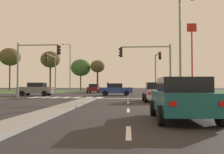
# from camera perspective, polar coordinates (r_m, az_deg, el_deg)

# --- Properties ---
(ground_plane) EXTENTS (200.00, 200.00, 0.00)m
(ground_plane) POSITION_cam_1_polar(r_m,az_deg,el_deg) (31.55, -2.74, -4.22)
(ground_plane) COLOR #282628
(grass_verge_far_left) EXTENTS (35.00, 35.00, 0.01)m
(grass_verge_far_left) POSITION_cam_1_polar(r_m,az_deg,el_deg) (62.92, -23.85, -2.91)
(grass_verge_far_left) COLOR #385B2D
(grass_verge_far_left) RESTS_ON ground
(median_island_near) EXTENTS (1.20, 22.00, 0.14)m
(median_island_near) POSITION_cam_1_polar(r_m,az_deg,el_deg) (12.87, -12.21, -7.21)
(median_island_near) COLOR gray
(median_island_near) RESTS_ON ground
(median_island_far) EXTENTS (1.20, 36.00, 0.14)m
(median_island_far) POSITION_cam_1_polar(r_m,az_deg,el_deg) (56.45, 0.08, -3.13)
(median_island_far) COLOR gray
(median_island_far) RESTS_ON ground
(lane_dash_near) EXTENTS (0.14, 2.00, 0.01)m
(lane_dash_near) POSITION_cam_1_polar(r_m,az_deg,el_deg) (6.95, 3.76, -12.37)
(lane_dash_near) COLOR silver
(lane_dash_near) RESTS_ON ground
(lane_dash_second) EXTENTS (0.14, 2.00, 0.01)m
(lane_dash_second) POSITION_cam_1_polar(r_m,az_deg,el_deg) (12.89, 3.69, -7.53)
(lane_dash_second) COLOR silver
(lane_dash_second) RESTS_ON ground
(lane_dash_third) EXTENTS (0.14, 2.00, 0.01)m
(lane_dash_third) POSITION_cam_1_polar(r_m,az_deg,el_deg) (18.87, 3.67, -5.74)
(lane_dash_third) COLOR silver
(lane_dash_third) RESTS_ON ground
(lane_dash_fourth) EXTENTS (0.14, 2.00, 0.01)m
(lane_dash_fourth) POSITION_cam_1_polar(r_m,az_deg,el_deg) (24.86, 3.66, -4.82)
(lane_dash_fourth) COLOR silver
(lane_dash_fourth) RESTS_ON ground
(lane_dash_fifth) EXTENTS (0.14, 2.00, 0.01)m
(lane_dash_fifth) POSITION_cam_1_polar(r_m,az_deg,el_deg) (30.86, 3.65, -4.26)
(lane_dash_fifth) COLOR silver
(lane_dash_fifth) RESTS_ON ground
(edge_line_right) EXTENTS (0.14, 24.00, 0.01)m
(edge_line_right) POSITION_cam_1_polar(r_m,az_deg,el_deg) (13.81, 17.84, -7.07)
(edge_line_right) COLOR silver
(edge_line_right) RESTS_ON ground
(stop_bar_near) EXTENTS (6.40, 0.50, 0.01)m
(stop_bar_near) POSITION_cam_1_polar(r_m,az_deg,el_deg) (24.37, 4.37, -4.88)
(stop_bar_near) COLOR silver
(stop_bar_near) RESTS_ON ground
(crosswalk_bar_near) EXTENTS (0.70, 2.80, 0.01)m
(crosswalk_bar_near) POSITION_cam_1_polar(r_m,az_deg,el_deg) (27.97, -17.14, -4.42)
(crosswalk_bar_near) COLOR silver
(crosswalk_bar_near) RESTS_ON ground
(crosswalk_bar_second) EXTENTS (0.70, 2.80, 0.01)m
(crosswalk_bar_second) POSITION_cam_1_polar(r_m,az_deg,el_deg) (27.58, -14.90, -4.47)
(crosswalk_bar_second) COLOR silver
(crosswalk_bar_second) RESTS_ON ground
(crosswalk_bar_third) EXTENTS (0.70, 2.80, 0.01)m
(crosswalk_bar_third) POSITION_cam_1_polar(r_m,az_deg,el_deg) (27.24, -12.60, -4.53)
(crosswalk_bar_third) COLOR silver
(crosswalk_bar_third) RESTS_ON ground
(crosswalk_bar_fourth) EXTENTS (0.70, 2.80, 0.01)m
(crosswalk_bar_fourth) POSITION_cam_1_polar(r_m,az_deg,el_deg) (26.94, -10.24, -4.57)
(crosswalk_bar_fourth) COLOR silver
(crosswalk_bar_fourth) RESTS_ON ground
(crosswalk_bar_fifth) EXTENTS (0.70, 2.80, 0.01)m
(crosswalk_bar_fifth) POSITION_cam_1_polar(r_m,az_deg,el_deg) (26.69, -7.84, -4.61)
(crosswalk_bar_fifth) COLOR silver
(crosswalk_bar_fifth) RESTS_ON ground
(crosswalk_bar_sixth) EXTENTS (0.70, 2.80, 0.01)m
(crosswalk_bar_sixth) POSITION_cam_1_polar(r_m,az_deg,el_deg) (26.49, -5.39, -4.64)
(crosswalk_bar_sixth) COLOR silver
(crosswalk_bar_sixth) RESTS_ON ground
(crosswalk_bar_seventh) EXTENTS (0.70, 2.80, 0.01)m
(crosswalk_bar_seventh) POSITION_cam_1_polar(r_m,az_deg,el_deg) (26.33, -2.91, -4.66)
(crosswalk_bar_seventh) COLOR silver
(crosswalk_bar_seventh) RESTS_ON ground
(car_teal_near) EXTENTS (2.05, 4.17, 1.55)m
(car_teal_near) POSITION_cam_1_polar(r_m,az_deg,el_deg) (9.57, 15.53, -4.68)
(car_teal_near) COLOR #19565B
(car_teal_near) RESTS_ON ground
(car_grey_second) EXTENTS (4.27, 1.98, 1.61)m
(car_grey_second) POSITION_cam_1_polar(r_m,az_deg,el_deg) (32.47, -16.75, -2.63)
(car_grey_second) COLOR slate
(car_grey_second) RESTS_ON ground
(car_beige_third) EXTENTS (4.20, 2.05, 1.52)m
(car_beige_third) POSITION_cam_1_polar(r_m,az_deg,el_deg) (31.48, 14.28, -2.75)
(car_beige_third) COLOR #BCAD8E
(car_beige_third) RESTS_ON ground
(car_silver_fourth) EXTENTS (1.95, 4.15, 1.50)m
(car_silver_fourth) POSITION_cam_1_polar(r_m,az_deg,el_deg) (20.19, 9.85, -3.31)
(car_silver_fourth) COLOR #B7B7BC
(car_silver_fourth) RESTS_ON ground
(car_maroon_fifth) EXTENTS (1.96, 4.38, 1.52)m
(car_maroon_fifth) POSITION_cam_1_polar(r_m,az_deg,el_deg) (42.77, -4.08, -2.57)
(car_maroon_fifth) COLOR maroon
(car_maroon_fifth) RESTS_ON ground
(car_blue_sixth) EXTENTS (4.15, 2.02, 1.53)m
(car_blue_sixth) POSITION_cam_1_polar(r_m,az_deg,el_deg) (31.82, 0.89, -2.79)
(car_blue_sixth) COLOR navy
(car_blue_sixth) RESTS_ON ground
(traffic_signal_far_right) EXTENTS (0.32, 5.61, 5.86)m
(traffic_signal_far_right) POSITION_cam_1_polar(r_m,az_deg,el_deg) (36.25, 10.13, 2.57)
(traffic_signal_far_right) COLOR gray
(traffic_signal_far_right) RESTS_ON ground
(traffic_signal_near_left) EXTENTS (4.51, 0.32, 5.59)m
(traffic_signal_near_left) POSITION_cam_1_polar(r_m,az_deg,el_deg) (26.61, -17.28, 3.72)
(traffic_signal_near_left) COLOR gray
(traffic_signal_near_left) RESTS_ON ground
(traffic_signal_far_left) EXTENTS (0.32, 4.57, 5.80)m
(traffic_signal_far_left) POSITION_cam_1_polar(r_m,az_deg,el_deg) (38.07, -13.33, 2.23)
(traffic_signal_far_left) COLOR gray
(traffic_signal_far_left) RESTS_ON ground
(traffic_signal_near_right) EXTENTS (5.12, 0.32, 5.30)m
(traffic_signal_near_right) POSITION_cam_1_polar(r_m,az_deg,el_deg) (24.95, 8.66, 3.69)
(traffic_signal_near_right) COLOR gray
(traffic_signal_near_right) RESTS_ON ground
(street_lamp_second) EXTENTS (1.96, 1.95, 9.80)m
(street_lamp_second) POSITION_cam_1_polar(r_m,az_deg,el_deg) (23.96, 15.39, 8.28)
(street_lamp_second) COLOR gray
(street_lamp_second) RESTS_ON ground
(street_lamp_third) EXTENTS (1.51, 1.76, 9.58)m
(street_lamp_third) POSITION_cam_1_polar(r_m,az_deg,el_deg) (51.60, -9.60, 2.62)
(street_lamp_third) COLOR gray
(street_lamp_third) RESTS_ON ground
(pedestrian_at_median) EXTENTS (0.34, 0.34, 1.80)m
(pedestrian_at_median) POSITION_cam_1_polar(r_m,az_deg,el_deg) (43.87, -0.92, -1.96)
(pedestrian_at_median) COLOR #9E8966
(pedestrian_at_median) RESTS_ON median_island_far
(fastfood_pole_sign) EXTENTS (1.80, 0.40, 13.49)m
(fastfood_pole_sign) POSITION_cam_1_polar(r_m,az_deg,el_deg) (52.51, 17.57, 7.39)
(fastfood_pole_sign) COLOR red
(fastfood_pole_sign) RESTS_ON ground
(treeline_near) EXTENTS (5.21, 5.21, 10.63)m
(treeline_near) POSITION_cam_1_polar(r_m,az_deg,el_deg) (68.19, -22.03, 4.21)
(treeline_near) COLOR #423323
(treeline_near) RESTS_ON ground
(treeline_second) EXTENTS (5.06, 5.06, 10.21)m
(treeline_second) POSITION_cam_1_polar(r_m,az_deg,el_deg) (67.94, -13.74, 3.83)
(treeline_second) COLOR #423323
(treeline_second) RESTS_ON ground
(treeline_third) EXTENTS (5.23, 5.23, 8.19)m
(treeline_third) POSITION_cam_1_polar(r_m,az_deg,el_deg) (67.22, -7.07, 2.09)
(treeline_third) COLOR #423323
(treeline_third) RESTS_ON ground
(treeline_fourth) EXTENTS (3.71, 3.71, 7.81)m
(treeline_fourth) POSITION_cam_1_polar(r_m,az_deg,el_deg) (65.61, -3.28, 2.35)
(treeline_fourth) COLOR #423323
(treeline_fourth) RESTS_ON ground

